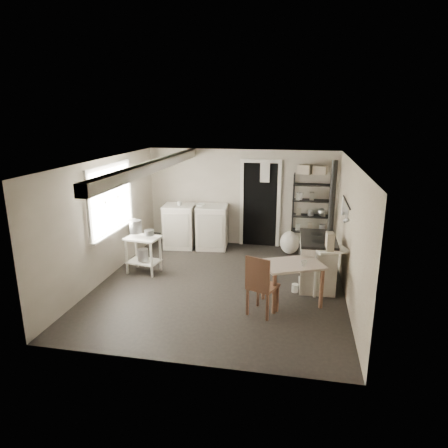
% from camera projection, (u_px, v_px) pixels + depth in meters
% --- Properties ---
extents(floor, '(5.00, 5.00, 0.00)m').
position_uv_depth(floor, '(221.00, 285.00, 7.48)').
color(floor, black).
rests_on(floor, ground).
extents(ceiling, '(5.00, 5.00, 0.00)m').
position_uv_depth(ceiling, '(221.00, 162.00, 6.87)').
color(ceiling, beige).
rests_on(ceiling, wall_back).
extents(wall_back, '(4.50, 0.02, 2.30)m').
position_uv_depth(wall_back, '(241.00, 198.00, 9.54)').
color(wall_back, '#B9AF9E').
rests_on(wall_back, ground).
extents(wall_front, '(4.50, 0.02, 2.30)m').
position_uv_depth(wall_front, '(180.00, 281.00, 4.81)').
color(wall_front, '#B9AF9E').
rests_on(wall_front, ground).
extents(wall_left, '(0.02, 5.00, 2.30)m').
position_uv_depth(wall_left, '(105.00, 220.00, 7.59)').
color(wall_left, '#B9AF9E').
rests_on(wall_left, ground).
extents(wall_right, '(0.02, 5.00, 2.30)m').
position_uv_depth(wall_right, '(351.00, 233.00, 6.77)').
color(wall_right, '#B9AF9E').
rests_on(wall_right, ground).
extents(window, '(0.12, 1.76, 1.28)m').
position_uv_depth(window, '(110.00, 200.00, 7.68)').
color(window, white).
rests_on(window, wall_left).
extents(doorway, '(0.96, 0.10, 2.08)m').
position_uv_depth(doorway, '(260.00, 205.00, 9.47)').
color(doorway, white).
rests_on(doorway, ground).
extents(ceiling_beam, '(0.18, 5.00, 0.18)m').
position_uv_depth(ceiling_beam, '(155.00, 166.00, 7.12)').
color(ceiling_beam, white).
rests_on(ceiling_beam, ceiling).
extents(wallpaper_panel, '(0.01, 5.00, 2.30)m').
position_uv_depth(wallpaper_panel, '(350.00, 232.00, 6.77)').
color(wallpaper_panel, beige).
rests_on(wallpaper_panel, wall_right).
extents(utensil_rail, '(0.06, 1.20, 0.44)m').
position_uv_depth(utensil_rail, '(345.00, 202.00, 7.24)').
color(utensil_rail, silver).
rests_on(utensil_rail, wall_right).
extents(prep_table, '(0.71, 0.55, 0.74)m').
position_uv_depth(prep_table, '(144.00, 253.00, 7.97)').
color(prep_table, white).
rests_on(prep_table, ground).
extents(stockpot, '(0.28, 0.28, 0.26)m').
position_uv_depth(stockpot, '(136.00, 227.00, 7.88)').
color(stockpot, silver).
rests_on(stockpot, prep_table).
extents(saucepan, '(0.24, 0.24, 0.11)m').
position_uv_depth(saucepan, '(149.00, 233.00, 7.80)').
color(saucepan, silver).
rests_on(saucepan, prep_table).
extents(bucket, '(0.26, 0.26, 0.24)m').
position_uv_depth(bucket, '(143.00, 255.00, 7.94)').
color(bucket, silver).
rests_on(bucket, prep_table).
extents(base_cabinets, '(1.62, 0.81, 1.03)m').
position_uv_depth(base_cabinets, '(196.00, 229.00, 9.47)').
color(base_cabinets, beige).
rests_on(base_cabinets, ground).
extents(mixing_bowl, '(0.35, 0.35, 0.07)m').
position_uv_depth(mixing_bowl, '(201.00, 209.00, 9.27)').
color(mixing_bowl, silver).
rests_on(mixing_bowl, base_cabinets).
extents(counter_cup, '(0.15, 0.15, 0.10)m').
position_uv_depth(counter_cup, '(179.00, 208.00, 9.31)').
color(counter_cup, silver).
rests_on(counter_cup, base_cabinets).
extents(shelf_rack, '(0.86, 0.34, 1.80)m').
position_uv_depth(shelf_rack, '(311.00, 211.00, 9.11)').
color(shelf_rack, black).
rests_on(shelf_rack, ground).
extents(shelf_jar, '(0.10, 0.10, 0.19)m').
position_uv_depth(shelf_jar, '(298.00, 193.00, 9.00)').
color(shelf_jar, silver).
rests_on(shelf_jar, shelf_rack).
extents(storage_box_a, '(0.38, 0.36, 0.20)m').
position_uv_depth(storage_box_a, '(306.00, 164.00, 8.86)').
color(storage_box_a, '#BFB29A').
rests_on(storage_box_a, shelf_rack).
extents(storage_box_b, '(0.34, 0.33, 0.19)m').
position_uv_depth(storage_box_b, '(320.00, 166.00, 8.80)').
color(storage_box_b, '#BFB29A').
rests_on(storage_box_b, shelf_rack).
extents(stove, '(0.66, 1.17, 0.91)m').
position_uv_depth(stove, '(317.00, 262.00, 7.42)').
color(stove, beige).
rests_on(stove, ground).
extents(stovepipe, '(0.12, 0.12, 1.32)m').
position_uv_depth(stovepipe, '(332.00, 197.00, 7.49)').
color(stovepipe, black).
rests_on(stovepipe, stove).
extents(side_ledge, '(0.64, 0.50, 0.87)m').
position_uv_depth(side_ledge, '(330.00, 273.00, 6.92)').
color(side_ledge, white).
rests_on(side_ledge, ground).
extents(oats_box, '(0.14, 0.21, 0.30)m').
position_uv_depth(oats_box, '(330.00, 242.00, 6.72)').
color(oats_box, '#BFB29A').
rests_on(oats_box, side_ledge).
extents(work_table, '(1.14, 0.99, 0.72)m').
position_uv_depth(work_table, '(292.00, 282.00, 6.65)').
color(work_table, beige).
rests_on(work_table, ground).
extents(table_cup, '(0.13, 0.13, 0.09)m').
position_uv_depth(table_cup, '(304.00, 261.00, 6.42)').
color(table_cup, silver).
rests_on(table_cup, work_table).
extents(chair, '(0.55, 0.56, 1.00)m').
position_uv_depth(chair, '(263.00, 285.00, 6.29)').
color(chair, brown).
rests_on(chair, ground).
extents(flour_sack, '(0.53, 0.49, 0.53)m').
position_uv_depth(flour_sack, '(290.00, 244.00, 9.09)').
color(flour_sack, white).
rests_on(flour_sack, ground).
extents(floor_crock, '(0.15, 0.15, 0.15)m').
position_uv_depth(floor_crock, '(295.00, 288.00, 7.16)').
color(floor_crock, silver).
rests_on(floor_crock, ground).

